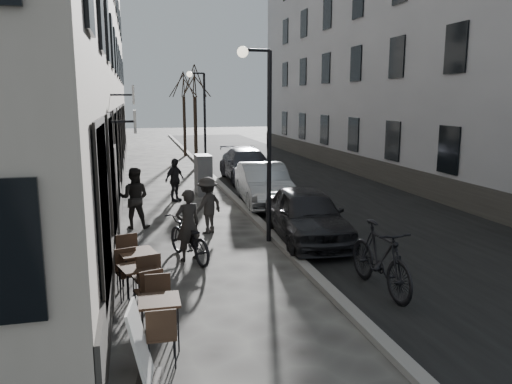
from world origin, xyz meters
name	(u,v)px	position (x,y,z in m)	size (l,w,h in m)	color
ground	(369,345)	(0.00, 0.00, 0.00)	(120.00, 120.00, 0.00)	#322F2D
road	(291,179)	(3.85, 16.00, 0.00)	(7.30, 60.00, 0.00)	black
kerb	(216,180)	(0.20, 16.00, 0.06)	(0.25, 60.00, 0.12)	gray
building_right	(401,11)	(9.50, 16.50, 8.00)	(4.00, 35.00, 16.00)	gray
streetlamp_near	(263,124)	(-0.17, 6.00, 3.16)	(0.90, 0.28, 5.09)	black
streetlamp_far	(201,112)	(-0.17, 18.00, 3.16)	(0.90, 0.28, 5.09)	black
tree_near	(195,82)	(-0.10, 21.00, 4.66)	(2.40, 2.40, 5.70)	black
tree_far	(183,85)	(-0.10, 27.00, 4.66)	(2.40, 2.40, 5.70)	black
bistro_set_a	(160,318)	(-3.17, 0.78, 0.47)	(0.64, 1.55, 0.91)	#312016
bistro_set_b	(138,282)	(-3.48, 2.44, 0.47)	(0.87, 1.59, 0.91)	#312016
bistro_set_c	(137,267)	(-3.48, 3.16, 0.51)	(0.86, 1.72, 0.98)	#312016
sign_board	(142,353)	(-3.47, -0.24, 0.46)	(0.47, 0.69, 1.13)	black
utility_cabinet	(203,175)	(-0.80, 13.04, 0.80)	(0.59, 1.07, 1.60)	slate
bicycle	(188,239)	(-2.28, 4.90, 0.53)	(0.70, 2.00, 1.05)	black
cyclist_rider	(188,225)	(-2.28, 4.90, 0.86)	(0.63, 0.41, 1.72)	black
pedestrian_near	(134,198)	(-3.50, 8.31, 0.91)	(0.88, 0.69, 1.82)	#262321
pedestrian_mid	(208,205)	(-1.48, 7.23, 0.81)	(1.05, 0.60, 1.62)	#2C2926
pedestrian_far	(175,180)	(-2.02, 11.99, 0.81)	(0.95, 0.40, 1.62)	black
car_near	(307,215)	(1.00, 5.78, 0.72)	(1.71, 4.25, 1.45)	black
car_mid	(264,184)	(1.07, 10.65, 0.74)	(1.57, 4.49, 1.48)	#969B9F
car_far	(247,165)	(1.67, 15.94, 0.74)	(2.07, 5.08, 1.47)	#31323A
moped	(380,258)	(1.20, 2.00, 0.69)	(0.65, 2.31, 1.39)	black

